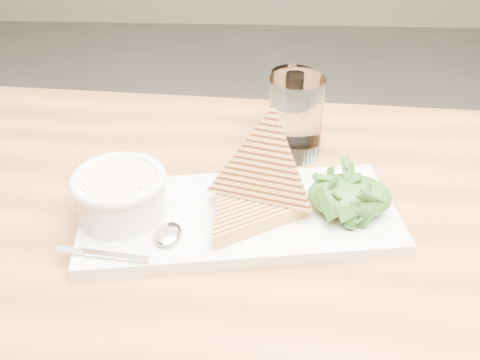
{
  "coord_description": "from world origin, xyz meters",
  "views": [
    {
      "loc": [
        -0.22,
        -0.64,
        1.17
      ],
      "look_at": [
        -0.25,
        -0.08,
        0.79
      ],
      "focal_mm": 40.0,
      "sensor_mm": 36.0,
      "label": 1
    }
  ],
  "objects_px": {
    "glass_near": "(295,117)",
    "glass_far": "(291,103)",
    "table_top": "(244,246)",
    "soup_bowl": "(121,199)",
    "platter": "(239,216)"
  },
  "relations": [
    {
      "from": "table_top",
      "to": "glass_far",
      "type": "relative_size",
      "value": 11.14
    },
    {
      "from": "soup_bowl",
      "to": "glass_far",
      "type": "distance_m",
      "value": 0.33
    },
    {
      "from": "glass_near",
      "to": "glass_far",
      "type": "height_order",
      "value": "glass_near"
    },
    {
      "from": "glass_near",
      "to": "table_top",
      "type": "bearing_deg",
      "value": -108.9
    },
    {
      "from": "table_top",
      "to": "platter",
      "type": "xyz_separation_m",
      "value": [
        -0.01,
        0.02,
        0.03
      ]
    },
    {
      "from": "table_top",
      "to": "glass_near",
      "type": "relative_size",
      "value": 9.36
    },
    {
      "from": "platter",
      "to": "glass_far",
      "type": "height_order",
      "value": "glass_far"
    },
    {
      "from": "platter",
      "to": "soup_bowl",
      "type": "xyz_separation_m",
      "value": [
        -0.14,
        -0.01,
        0.03
      ]
    },
    {
      "from": "glass_far",
      "to": "soup_bowl",
      "type": "bearing_deg",
      "value": -130.63
    },
    {
      "from": "glass_near",
      "to": "glass_far",
      "type": "relative_size",
      "value": 1.19
    },
    {
      "from": "platter",
      "to": "soup_bowl",
      "type": "distance_m",
      "value": 0.15
    },
    {
      "from": "table_top",
      "to": "glass_near",
      "type": "distance_m",
      "value": 0.22
    },
    {
      "from": "soup_bowl",
      "to": "glass_near",
      "type": "relative_size",
      "value": 0.9
    },
    {
      "from": "soup_bowl",
      "to": "platter",
      "type": "bearing_deg",
      "value": 4.51
    },
    {
      "from": "platter",
      "to": "glass_near",
      "type": "xyz_separation_m",
      "value": [
        0.07,
        0.17,
        0.05
      ]
    }
  ]
}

